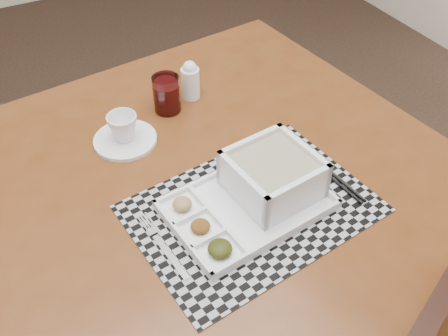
{
  "coord_description": "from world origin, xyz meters",
  "views": [
    {
      "loc": [
        -0.01,
        -1.16,
        1.57
      ],
      "look_at": [
        0.34,
        -0.5,
        0.87
      ],
      "focal_mm": 40.0,
      "sensor_mm": 36.0,
      "label": 1
    }
  ],
  "objects_px": {
    "cup": "(123,127)",
    "dining_table": "(214,202)",
    "creamer_bottle": "(190,80)",
    "serving_tray": "(264,185)",
    "juice_glass": "(167,95)"
  },
  "relations": [
    {
      "from": "dining_table",
      "to": "juice_glass",
      "type": "relative_size",
      "value": 12.22
    },
    {
      "from": "dining_table",
      "to": "serving_tray",
      "type": "distance_m",
      "value": 0.17
    },
    {
      "from": "creamer_bottle",
      "to": "juice_glass",
      "type": "bearing_deg",
      "value": -161.56
    },
    {
      "from": "cup",
      "to": "serving_tray",
      "type": "bearing_deg",
      "value": -64.38
    },
    {
      "from": "dining_table",
      "to": "serving_tray",
      "type": "relative_size",
      "value": 3.46
    },
    {
      "from": "cup",
      "to": "creamer_bottle",
      "type": "height_order",
      "value": "creamer_bottle"
    },
    {
      "from": "juice_glass",
      "to": "creamer_bottle",
      "type": "distance_m",
      "value": 0.08
    },
    {
      "from": "serving_tray",
      "to": "cup",
      "type": "xyz_separation_m",
      "value": [
        -0.19,
        0.31,
        0.0
      ]
    },
    {
      "from": "serving_tray",
      "to": "creamer_bottle",
      "type": "height_order",
      "value": "creamer_bottle"
    },
    {
      "from": "serving_tray",
      "to": "cup",
      "type": "relative_size",
      "value": 4.82
    },
    {
      "from": "cup",
      "to": "dining_table",
      "type": "bearing_deg",
      "value": -63.75
    },
    {
      "from": "serving_tray",
      "to": "creamer_bottle",
      "type": "bearing_deg",
      "value": 86.46
    },
    {
      "from": "creamer_bottle",
      "to": "cup",
      "type": "bearing_deg",
      "value": -156.61
    },
    {
      "from": "cup",
      "to": "juice_glass",
      "type": "bearing_deg",
      "value": 20.07
    },
    {
      "from": "dining_table",
      "to": "serving_tray",
      "type": "xyz_separation_m",
      "value": [
        0.06,
        -0.11,
        0.12
      ]
    }
  ]
}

